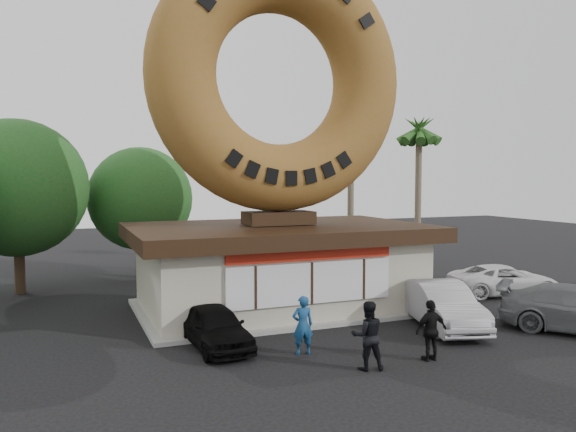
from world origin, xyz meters
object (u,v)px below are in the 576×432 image
(street_lamp, at_px, (179,189))
(person_right, at_px, (431,330))
(donut_shop, at_px, (279,264))
(person_left, at_px, (303,325))
(giant_donut, at_px, (278,79))
(car_white, at_px, (504,280))
(car_silver, at_px, (442,305))
(person_center, at_px, (368,335))
(car_black, at_px, (215,327))

(street_lamp, relative_size, person_right, 4.68)
(donut_shop, bearing_deg, person_left, -104.23)
(giant_donut, xyz_separation_m, street_lamp, (-1.86, 10.00, -4.34))
(donut_shop, height_order, person_left, donut_shop)
(giant_donut, relative_size, person_right, 5.87)
(car_white, bearing_deg, giant_donut, 95.96)
(giant_donut, distance_m, person_left, 9.78)
(car_silver, bearing_deg, person_right, -116.52)
(giant_donut, relative_size, person_center, 5.45)
(giant_donut, distance_m, person_center, 10.77)
(street_lamp, bearing_deg, donut_shop, -79.50)
(giant_donut, height_order, person_left, giant_donut)
(donut_shop, xyz_separation_m, car_white, (10.04, -1.28, -1.11))
(giant_donut, relative_size, car_silver, 2.16)
(car_white, bearing_deg, car_silver, 132.82)
(giant_donut, xyz_separation_m, car_silver, (4.18, -4.61, -8.06))
(donut_shop, xyz_separation_m, car_black, (-3.56, -3.90, -1.13))
(person_center, relative_size, car_silver, 0.40)
(car_silver, bearing_deg, person_left, -155.34)
(car_white, bearing_deg, person_right, 139.33)
(street_lamp, height_order, person_center, street_lamp)
(giant_donut, bearing_deg, car_black, -132.23)
(car_black, bearing_deg, car_silver, -8.55)
(car_black, bearing_deg, person_right, -36.59)
(person_right, bearing_deg, donut_shop, -78.37)
(donut_shop, height_order, car_black, donut_shop)
(person_left, bearing_deg, donut_shop, -98.32)
(car_black, bearing_deg, person_left, -39.71)
(car_silver, bearing_deg, giant_donut, 147.71)
(giant_donut, bearing_deg, donut_shop, -90.00)
(car_black, relative_size, car_white, 0.79)
(car_silver, distance_m, car_white, 6.73)
(giant_donut, distance_m, car_silver, 10.18)
(person_center, bearing_deg, giant_donut, -76.70)
(donut_shop, height_order, car_silver, donut_shop)
(donut_shop, xyz_separation_m, street_lamp, (-1.86, 10.02, 2.72))
(giant_donut, height_order, car_black, giant_donut)
(person_right, bearing_deg, giant_donut, -78.39)
(donut_shop, distance_m, person_right, 7.59)
(person_center, distance_m, car_silver, 5.24)
(donut_shop, xyz_separation_m, person_left, (-1.39, -5.49, -0.91))
(person_center, bearing_deg, donut_shop, -76.71)
(car_white, bearing_deg, donut_shop, 96.05)
(giant_donut, distance_m, street_lamp, 11.06)
(person_left, bearing_deg, street_lamp, -82.39)
(car_black, bearing_deg, donut_shop, 44.22)
(street_lamp, xyz_separation_m, person_center, (1.55, -17.32, -3.56))
(person_left, xyz_separation_m, person_right, (3.10, -1.85, -0.00))
(donut_shop, distance_m, person_center, 7.36)
(person_left, xyz_separation_m, car_black, (-2.16, 1.59, -0.22))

